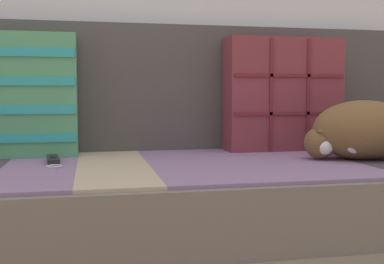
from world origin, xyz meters
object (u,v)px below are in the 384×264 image
throw_pillow_striped (19,95)px  sleeping_cat (360,132)px  throw_pillow_quilted (283,94)px  couch (180,215)px  game_remote_far (53,160)px

throw_pillow_striped → sleeping_cat: size_ratio=1.05×
throw_pillow_quilted → throw_pillow_striped: (-0.97, -0.00, -0.00)m
couch → game_remote_far: 0.44m
couch → game_remote_far: (-0.40, 0.05, 0.19)m
couch → sleeping_cat: 0.65m
couch → throw_pillow_striped: size_ratio=4.88×
couch → sleeping_cat: size_ratio=5.11×
sleeping_cat → game_remote_far: size_ratio=1.98×
throw_pillow_quilted → sleeping_cat: 0.37m
throw_pillow_quilted → game_remote_far: 0.89m
throw_pillow_striped → sleeping_cat: throw_pillow_striped is taller
couch → game_remote_far: size_ratio=10.10×
throw_pillow_striped → sleeping_cat: 1.16m
throw_pillow_striped → game_remote_far: throw_pillow_striped is taller
game_remote_far → throw_pillow_quilted: bearing=12.4°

